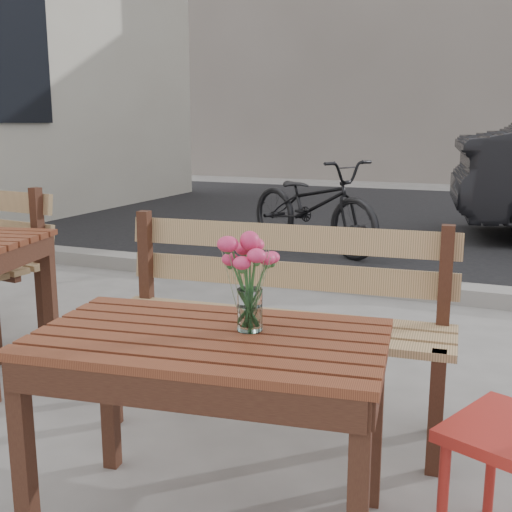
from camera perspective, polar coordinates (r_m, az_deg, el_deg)
The scene contains 7 objects.
ground at distance 2.42m, azimuth -2.24°, elevation -20.99°, with size 80.00×80.00×0.00m, color slate.
street at distance 7.08m, azimuth 15.29°, elevation 0.97°, with size 30.00×8.12×0.12m.
backdrop_buildings at distance 16.41m, azimuth 21.26°, elevation 19.09°, with size 15.50×4.00×8.00m.
main_table at distance 2.04m, azimuth -4.18°, elevation -9.88°, with size 1.16×0.78×0.67m.
main_bench at distance 2.78m, azimuth 2.11°, elevation -3.80°, with size 1.52×0.57×0.93m.
main_vase at distance 1.98m, azimuth -0.56°, elevation -1.20°, with size 0.17×0.17×0.31m.
bicycle at distance 6.62m, azimuth 5.07°, elevation 4.54°, with size 0.63×1.81×0.95m, color black.
Camera 1 is at (0.87, -1.84, 1.31)m, focal length 45.00 mm.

